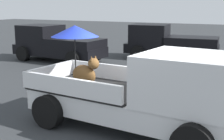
% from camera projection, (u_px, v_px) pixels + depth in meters
% --- Properties ---
extents(ground_plane, '(80.00, 80.00, 0.00)m').
position_uv_depth(ground_plane, '(132.00, 129.00, 7.61)').
color(ground_plane, '#2D3033').
extents(pickup_truck_main, '(5.22, 2.68, 2.38)m').
position_uv_depth(pickup_truck_main, '(149.00, 92.00, 7.20)').
color(pickup_truck_main, black).
rests_on(pickup_truck_main, ground).
extents(pickup_truck_red, '(4.93, 2.49, 1.80)m').
position_uv_depth(pickup_truck_red, '(56.00, 44.00, 16.42)').
color(pickup_truck_red, black).
rests_on(pickup_truck_red, ground).
extents(pickup_truck_far, '(4.94, 2.49, 1.80)m').
position_uv_depth(pickup_truck_far, '(168.00, 42.00, 17.06)').
color(pickup_truck_far, black).
rests_on(pickup_truck_far, ground).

